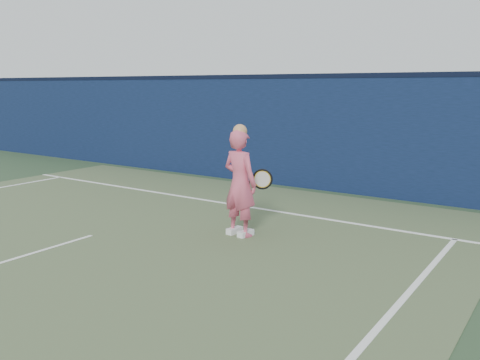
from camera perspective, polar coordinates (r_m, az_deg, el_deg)
The scene contains 6 objects.
ground at distance 7.83m, azimuth -22.03°, elevation -7.64°, with size 80.00×80.00×0.00m, color #2F482C.
backstop_wall at distance 12.33m, azimuth 3.43°, elevation 5.48°, with size 24.00×0.40×2.50m, color #0B1832.
wall_cap at distance 12.28m, azimuth 3.50°, elevation 11.53°, with size 24.00×0.42×0.10m, color black.
player at distance 7.91m, azimuth 0.00°, elevation -0.32°, with size 0.66×0.48×1.76m.
racket at distance 8.26m, azimuth 2.32°, elevation 0.05°, with size 0.63×0.19×0.34m.
court_lines at distance 7.66m, azimuth -24.09°, elevation -8.10°, with size 11.00×12.04×0.01m.
Camera 1 is at (6.26, -4.06, 2.34)m, focal length 38.00 mm.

